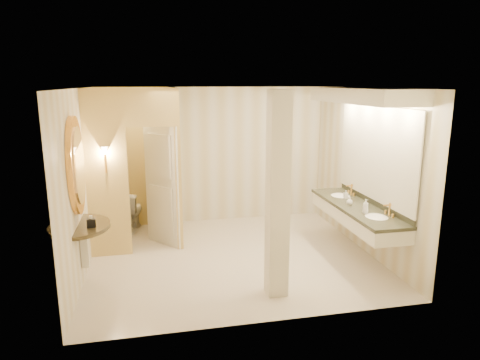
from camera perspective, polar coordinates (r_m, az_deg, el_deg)
The scene contains 16 objects.
floor at distance 7.10m, azimuth -1.04°, elevation -10.19°, with size 4.50×4.50×0.00m, color beige.
ceiling at distance 6.53m, azimuth -1.14°, elevation 12.16°, with size 4.50×4.50×0.00m, color white.
wall_back at distance 8.63m, azimuth -3.58°, elevation 3.29°, with size 4.50×0.02×2.70m, color beige.
wall_front at distance 4.80m, azimuth 3.40°, elevation -4.49°, with size 4.50×0.02×2.70m, color beige.
wall_left at distance 6.66m, azimuth -20.48°, elevation -0.37°, with size 0.02×4.00×2.70m, color beige.
wall_right at distance 7.43m, azimuth 16.21°, elevation 1.25°, with size 0.02×4.00×2.70m, color beige.
toilet_closet at distance 7.51m, azimuth -11.02°, elevation 1.92°, with size 1.50×1.55×2.70m.
wall_sconce at distance 6.96m, azimuth -17.58°, elevation 3.60°, with size 0.14×0.14×0.42m.
vanity at distance 6.91m, azimuth 15.90°, elevation 2.77°, with size 0.75×2.46×2.09m.
console_shelf at distance 6.17m, azimuth -20.80°, elevation -1.44°, with size 1.02×1.02×1.96m.
pillar at distance 5.52m, azimuth 5.06°, elevation -2.20°, with size 0.27×0.27×2.70m, color beige.
tissue_box at distance 6.14m, azimuth -19.23°, elevation -5.39°, with size 0.12×0.12×0.12m, color black.
toilet at distance 8.48m, azimuth -14.50°, elevation -3.97°, with size 0.43×0.76×0.77m, color white.
soap_bottle_a at distance 7.42m, azimuth 13.93°, elevation -1.86°, with size 0.06×0.06×0.14m, color beige.
soap_bottle_b at distance 7.05m, azimuth 14.42°, elevation -2.71°, with size 0.10×0.10×0.12m, color silver.
soap_bottle_c at distance 6.64m, azimuth 16.40°, elevation -3.38°, with size 0.08×0.08×0.22m, color #C6B28C.
Camera 1 is at (-1.22, -6.42, 2.78)m, focal length 32.00 mm.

